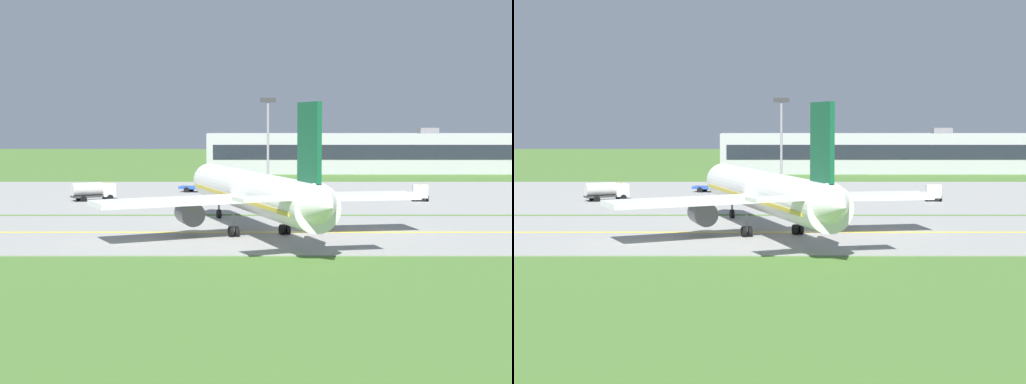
% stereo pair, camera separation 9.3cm
% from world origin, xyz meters
% --- Properties ---
extents(ground_plane, '(500.00, 500.00, 0.00)m').
position_xyz_m(ground_plane, '(0.00, 0.00, 0.00)').
color(ground_plane, '#47702D').
extents(taxiway_strip, '(240.00, 28.00, 0.10)m').
position_xyz_m(taxiway_strip, '(0.00, 0.00, 0.05)').
color(taxiway_strip, gray).
rests_on(taxiway_strip, ground).
extents(apron_pad, '(140.00, 52.00, 0.10)m').
position_xyz_m(apron_pad, '(10.00, 42.00, 0.05)').
color(apron_pad, gray).
rests_on(apron_pad, ground).
extents(taxiway_centreline, '(220.00, 0.60, 0.01)m').
position_xyz_m(taxiway_centreline, '(0.00, 0.00, 0.11)').
color(taxiway_centreline, yellow).
rests_on(taxiway_centreline, taxiway_strip).
extents(airplane_lead, '(31.78, 38.71, 12.70)m').
position_xyz_m(airplane_lead, '(-3.63, -0.94, 4.13)').
color(airplane_lead, white).
rests_on(airplane_lead, ground).
extents(service_truck_baggage, '(2.88, 6.59, 2.59)m').
position_xyz_m(service_truck_baggage, '(19.39, 32.80, 1.18)').
color(service_truck_baggage, silver).
rests_on(service_truck_baggage, ground).
extents(service_truck_fuel, '(6.23, 4.74, 2.65)m').
position_xyz_m(service_truck_fuel, '(-26.29, 32.75, 1.53)').
color(service_truck_fuel, silver).
rests_on(service_truck_fuel, ground).
extents(service_truck_catering, '(6.71, 3.71, 2.59)m').
position_xyz_m(service_truck_catering, '(-11.28, 45.98, 1.18)').
color(service_truck_catering, '#264CA5').
rests_on(service_truck_catering, ground).
extents(terminal_building, '(67.95, 9.98, 9.76)m').
position_xyz_m(terminal_building, '(20.09, 95.26, 4.30)').
color(terminal_building, '#B2B2B7').
rests_on(terminal_building, ground).
extents(apron_light_mast, '(2.40, 0.50, 14.70)m').
position_xyz_m(apron_light_mast, '(-1.68, 42.98, 9.33)').
color(apron_light_mast, gray).
rests_on(apron_light_mast, ground).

